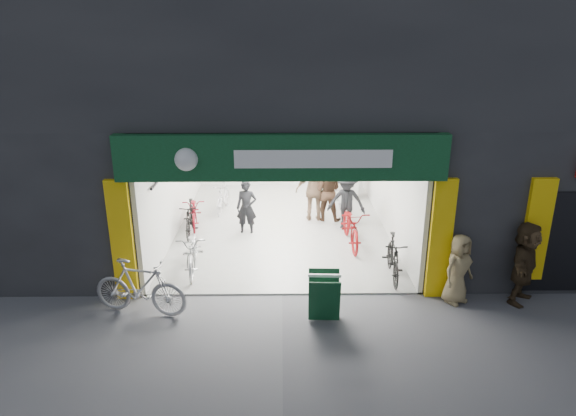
{
  "coord_description": "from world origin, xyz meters",
  "views": [
    {
      "loc": [
        -0.0,
        -9.69,
        5.42
      ],
      "look_at": [
        0.14,
        1.5,
        1.44
      ],
      "focal_mm": 32.0,
      "sensor_mm": 36.0,
      "label": 1
    }
  ],
  "objects_px": {
    "bike_left_front": "(193,251)",
    "parked_bike": "(140,287)",
    "pedestrian_near": "(458,269)",
    "bike_right_front": "(393,258)",
    "sandwich_board": "(324,295)"
  },
  "relations": [
    {
      "from": "bike_right_front",
      "to": "sandwich_board",
      "type": "bearing_deg",
      "value": -130.68
    },
    {
      "from": "bike_right_front",
      "to": "parked_bike",
      "type": "xyz_separation_m",
      "value": [
        -5.3,
        -1.44,
        0.08
      ]
    },
    {
      "from": "bike_right_front",
      "to": "sandwich_board",
      "type": "height_order",
      "value": "bike_right_front"
    },
    {
      "from": "parked_bike",
      "to": "sandwich_board",
      "type": "relative_size",
      "value": 2.08
    },
    {
      "from": "bike_left_front",
      "to": "pedestrian_near",
      "type": "distance_m",
      "value": 5.87
    },
    {
      "from": "sandwich_board",
      "to": "parked_bike",
      "type": "bearing_deg",
      "value": 178.67
    },
    {
      "from": "parked_bike",
      "to": "sandwich_board",
      "type": "height_order",
      "value": "parked_bike"
    },
    {
      "from": "sandwich_board",
      "to": "bike_right_front",
      "type": "bearing_deg",
      "value": 47.69
    },
    {
      "from": "bike_right_front",
      "to": "sandwich_board",
      "type": "xyz_separation_m",
      "value": [
        -1.69,
        -1.69,
        0.01
      ]
    },
    {
      "from": "bike_left_front",
      "to": "parked_bike",
      "type": "height_order",
      "value": "parked_bike"
    },
    {
      "from": "bike_left_front",
      "to": "sandwich_board",
      "type": "xyz_separation_m",
      "value": [
        2.88,
        -2.17,
        0.02
      ]
    },
    {
      "from": "bike_left_front",
      "to": "sandwich_board",
      "type": "height_order",
      "value": "bike_left_front"
    },
    {
      "from": "bike_left_front",
      "to": "parked_bike",
      "type": "distance_m",
      "value": 2.05
    },
    {
      "from": "bike_left_front",
      "to": "bike_right_front",
      "type": "height_order",
      "value": "bike_right_front"
    },
    {
      "from": "bike_left_front",
      "to": "sandwich_board",
      "type": "bearing_deg",
      "value": -42.73
    }
  ]
}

